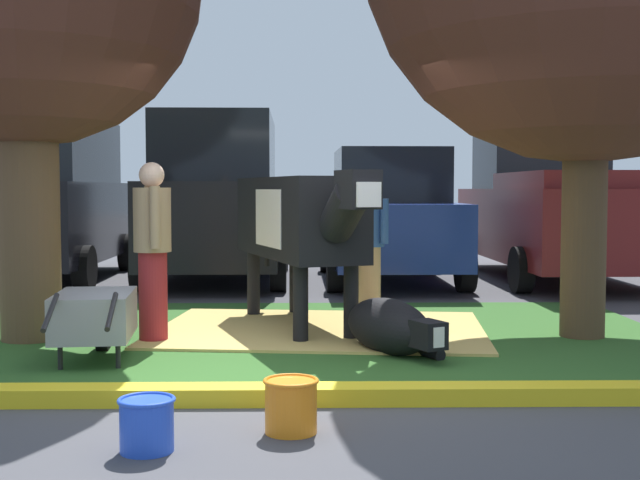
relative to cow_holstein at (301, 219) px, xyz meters
The scene contains 15 objects.
ground_plane 2.47m from the cow_holstein, 91.77° to the right, with size 80.00×80.00×0.00m, color #424247.
grass_island 1.18m from the cow_holstein, 78.93° to the right, with size 6.94×4.62×0.02m, color #2D5B23.
curb_yellow 3.05m from the cow_holstein, 88.43° to the right, with size 8.14×0.24×0.12m, color yellow.
hay_bedding 1.12m from the cow_holstein, 26.93° to the right, with size 3.20×2.40×0.04m, color tan.
cow_holstein is the anchor object (origin of this frame).
calf_lying 1.69m from the cow_holstein, 57.86° to the right, with size 0.92×1.31×0.48m.
person_handler 1.54m from the cow_holstein, 152.61° to the right, with size 0.34×0.51×1.66m.
person_visitor_near 1.40m from the cow_holstein, 55.78° to the left, with size 0.40×0.40×1.51m.
wheelbarrow 2.38m from the cow_holstein, 137.75° to the right, with size 0.69×1.62×0.63m.
bucket_blue 4.07m from the cow_holstein, 101.99° to the right, with size 0.32×0.32×0.29m.
bucket_orange 3.66m from the cow_holstein, 90.73° to the right, with size 0.33×0.33×0.32m.
suv_black 6.26m from the cow_holstein, 129.73° to the left, with size 2.17×4.62×2.52m.
suv_dark_grey 4.88m from the cow_holstein, 105.47° to the left, with size 2.17×4.62×2.52m.
sedan_blue 4.73m from the cow_holstein, 73.68° to the left, with size 2.07×4.42×2.02m.
pickup_truck_maroon 6.24m from the cow_holstein, 50.69° to the left, with size 2.27×5.43×2.42m.
Camera 1 is at (0.11, -6.16, 1.42)m, focal length 47.21 mm.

